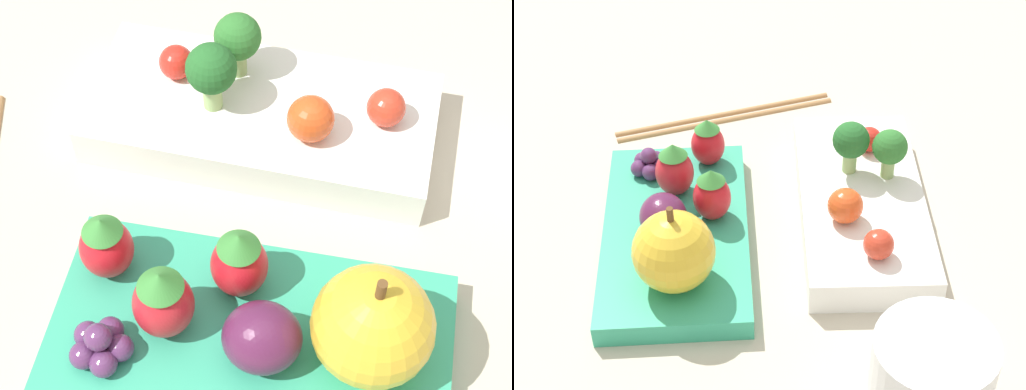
# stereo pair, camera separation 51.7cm
# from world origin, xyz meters

# --- Properties ---
(ground_plane) EXTENTS (4.00, 4.00, 0.00)m
(ground_plane) POSITION_xyz_m (0.00, 0.00, 0.00)
(ground_plane) COLOR #BCB29E
(bento_box_savoury) EXTENTS (0.22, 0.13, 0.03)m
(bento_box_savoury) POSITION_xyz_m (-0.01, 0.07, 0.01)
(bento_box_savoury) COLOR white
(bento_box_savoury) RESTS_ON ground_plane
(bento_box_fruit) EXTENTS (0.22, 0.13, 0.02)m
(bento_box_fruit) POSITION_xyz_m (-0.01, -0.08, 0.01)
(bento_box_fruit) COLOR #33A87F
(bento_box_fruit) RESTS_ON ground_plane
(broccoli_floret_0) EXTENTS (0.03, 0.03, 0.04)m
(broccoli_floret_0) POSITION_xyz_m (-0.03, 0.10, 0.06)
(broccoli_floret_0) COLOR #93B770
(broccoli_floret_0) RESTS_ON bento_box_savoury
(broccoli_floret_1) EXTENTS (0.03, 0.03, 0.05)m
(broccoli_floret_1) POSITION_xyz_m (-0.04, 0.07, 0.06)
(broccoli_floret_1) COLOR #93B770
(broccoli_floret_1) RESTS_ON bento_box_savoury
(cherry_tomato_0) EXTENTS (0.03, 0.03, 0.03)m
(cherry_tomato_0) POSITION_xyz_m (0.02, 0.05, 0.04)
(cherry_tomato_0) COLOR #DB4C1E
(cherry_tomato_0) RESTS_ON bento_box_savoury
(cherry_tomato_1) EXTENTS (0.02, 0.02, 0.02)m
(cherry_tomato_1) POSITION_xyz_m (-0.07, 0.09, 0.04)
(cherry_tomato_1) COLOR red
(cherry_tomato_1) RESTS_ON bento_box_savoury
(cherry_tomato_2) EXTENTS (0.02, 0.02, 0.02)m
(cherry_tomato_2) POSITION_xyz_m (0.06, 0.06, 0.04)
(cherry_tomato_2) COLOR red
(cherry_tomato_2) RESTS_ON bento_box_savoury
(apple) EXTENTS (0.06, 0.06, 0.07)m
(apple) POSITION_xyz_m (0.05, -0.08, 0.05)
(apple) COLOR gold
(apple) RESTS_ON bento_box_fruit
(strawberry_0) EXTENTS (0.03, 0.03, 0.05)m
(strawberry_0) POSITION_xyz_m (-0.01, -0.05, 0.04)
(strawberry_0) COLOR red
(strawberry_0) RESTS_ON bento_box_fruit
(strawberry_1) EXTENTS (0.03, 0.03, 0.05)m
(strawberry_1) POSITION_xyz_m (-0.05, -0.07, 0.04)
(strawberry_1) COLOR red
(strawberry_1) RESTS_ON bento_box_fruit
(strawberry_2) EXTENTS (0.03, 0.03, 0.04)m
(strawberry_2) POSITION_xyz_m (-0.08, -0.04, 0.04)
(strawberry_2) COLOR red
(strawberry_2) RESTS_ON bento_box_fruit
(plum) EXTENTS (0.04, 0.04, 0.04)m
(plum) POSITION_xyz_m (-0.00, -0.09, 0.04)
(plum) COLOR #511E42
(plum) RESTS_ON bento_box_fruit
(grape_cluster) EXTENTS (0.03, 0.03, 0.02)m
(grape_cluster) POSITION_xyz_m (-0.08, -0.09, 0.03)
(grape_cluster) COLOR #562D5B
(grape_cluster) RESTS_ON bento_box_fruit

